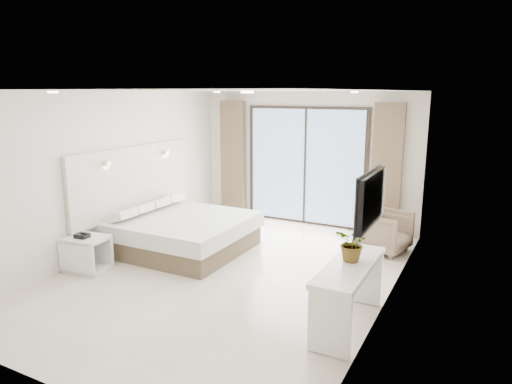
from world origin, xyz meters
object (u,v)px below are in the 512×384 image
at_px(nightstand, 88,254).
at_px(armchair, 384,230).
at_px(console_desk, 349,281).
at_px(bed, 182,233).

relative_size(nightstand, armchair, 0.82).
height_order(nightstand, armchair, armchair).
relative_size(nightstand, console_desk, 0.42).
relative_size(bed, nightstand, 3.29).
distance_m(bed, armchair, 3.46).
height_order(bed, armchair, armchair).
distance_m(console_desk, armchair, 2.81).
relative_size(bed, armchair, 2.71).
bearing_deg(nightstand, console_desk, -4.12).
relative_size(bed, console_desk, 1.39).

